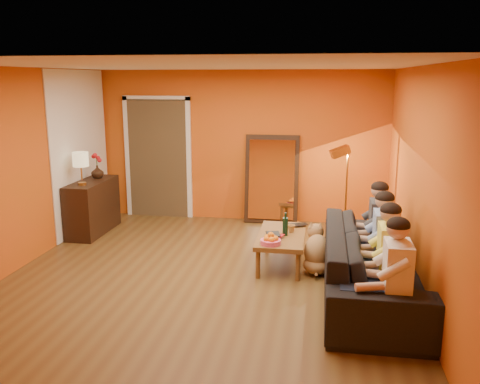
% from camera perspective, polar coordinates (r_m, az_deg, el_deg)
% --- Properties ---
extents(room_shell, '(5.00, 5.50, 2.60)m').
position_cam_1_polar(room_shell, '(6.53, -3.22, 2.43)').
color(room_shell, brown).
rests_on(room_shell, ground).
extents(white_accent, '(0.02, 1.90, 2.58)m').
position_cam_1_polar(white_accent, '(8.66, -17.47, 4.40)').
color(white_accent, white).
rests_on(white_accent, wall_left).
extents(doorway_recess, '(1.06, 0.30, 2.10)m').
position_cam_1_polar(doorway_recess, '(9.31, -8.94, 3.81)').
color(doorway_recess, '#3F2D19').
rests_on(doorway_recess, floor).
extents(door_jamb_left, '(0.08, 0.06, 2.20)m').
position_cam_1_polar(door_jamb_left, '(9.39, -12.48, 3.75)').
color(door_jamb_left, white).
rests_on(door_jamb_left, wall_back).
extents(door_jamb_right, '(0.08, 0.06, 2.20)m').
position_cam_1_polar(door_jamb_right, '(9.03, -5.74, 3.64)').
color(door_jamb_right, white).
rests_on(door_jamb_right, wall_back).
extents(door_header, '(1.22, 0.06, 0.08)m').
position_cam_1_polar(door_header, '(9.09, -9.42, 10.37)').
color(door_header, white).
rests_on(door_header, wall_back).
extents(mirror_frame, '(0.92, 0.27, 1.51)m').
position_cam_1_polar(mirror_frame, '(8.74, 3.58, 1.44)').
color(mirror_frame, black).
rests_on(mirror_frame, floor).
extents(mirror_glass, '(0.78, 0.21, 1.35)m').
position_cam_1_polar(mirror_glass, '(8.70, 3.55, 1.39)').
color(mirror_glass, white).
rests_on(mirror_glass, mirror_frame).
extents(sideboard, '(0.44, 1.18, 0.85)m').
position_cam_1_polar(sideboard, '(8.54, -16.21, -1.62)').
color(sideboard, black).
rests_on(sideboard, floor).
extents(table_lamp, '(0.24, 0.24, 0.51)m').
position_cam_1_polar(table_lamp, '(8.14, -17.40, 2.52)').
color(table_lamp, beige).
rests_on(table_lamp, sideboard).
extents(sofa, '(2.67, 1.05, 0.78)m').
position_cam_1_polar(sofa, '(6.02, 14.57, -7.84)').
color(sofa, black).
rests_on(sofa, floor).
extents(coffee_table, '(0.63, 1.22, 0.42)m').
position_cam_1_polar(coffee_table, '(6.90, 4.66, -6.39)').
color(coffee_table, brown).
rests_on(coffee_table, floor).
extents(floor_lamp, '(0.34, 0.30, 1.44)m').
position_cam_1_polar(floor_lamp, '(7.90, 11.84, -0.31)').
color(floor_lamp, gold).
rests_on(floor_lamp, floor).
extents(dog, '(0.52, 0.63, 0.64)m').
position_cam_1_polar(dog, '(6.64, 8.66, -6.26)').
color(dog, '#A97F4C').
rests_on(dog, floor).
extents(person_far_left, '(0.70, 0.44, 1.22)m').
position_cam_1_polar(person_far_left, '(5.03, 17.18, -9.47)').
color(person_far_left, silver).
rests_on(person_far_left, sofa).
extents(person_mid_left, '(0.70, 0.44, 1.22)m').
position_cam_1_polar(person_mid_left, '(5.54, 16.44, -7.35)').
color(person_mid_left, '#E8E14D').
rests_on(person_mid_left, sofa).
extents(person_mid_right, '(0.70, 0.44, 1.22)m').
position_cam_1_polar(person_mid_right, '(6.06, 15.84, -5.59)').
color(person_mid_right, '#7F95C4').
rests_on(person_mid_right, sofa).
extents(person_far_right, '(0.70, 0.44, 1.22)m').
position_cam_1_polar(person_far_right, '(6.58, 15.33, -4.10)').
color(person_far_right, '#323237').
rests_on(person_far_right, sofa).
extents(fruit_bowl, '(0.26, 0.26, 0.16)m').
position_cam_1_polar(fruit_bowl, '(6.39, 3.47, -5.20)').
color(fruit_bowl, '#EB527D').
rests_on(fruit_bowl, coffee_table).
extents(wine_bottle, '(0.07, 0.07, 0.31)m').
position_cam_1_polar(wine_bottle, '(6.74, 5.11, -3.61)').
color(wine_bottle, black).
rests_on(wine_bottle, coffee_table).
extents(tumbler, '(0.12, 0.12, 0.10)m').
position_cam_1_polar(tumbler, '(6.93, 5.78, -4.09)').
color(tumbler, '#B27F3F').
rests_on(tumbler, coffee_table).
extents(laptop, '(0.41, 0.35, 0.03)m').
position_cam_1_polar(laptop, '(7.15, 6.37, -3.85)').
color(laptop, black).
rests_on(laptop, coffee_table).
extents(book_lower, '(0.19, 0.24, 0.02)m').
position_cam_1_polar(book_lower, '(6.66, 3.00, -5.09)').
color(book_lower, black).
rests_on(book_lower, coffee_table).
extents(book_mid, '(0.27, 0.31, 0.02)m').
position_cam_1_polar(book_mid, '(6.66, 3.10, -4.90)').
color(book_mid, red).
rests_on(book_mid, book_lower).
extents(book_upper, '(0.22, 0.26, 0.02)m').
position_cam_1_polar(book_upper, '(6.63, 3.00, -4.77)').
color(book_upper, black).
rests_on(book_upper, book_mid).
extents(vase, '(0.20, 0.20, 0.21)m').
position_cam_1_polar(vase, '(8.65, -15.72, 2.18)').
color(vase, black).
rests_on(vase, sideboard).
extents(flowers, '(0.17, 0.17, 0.42)m').
position_cam_1_polar(flowers, '(8.62, -15.81, 3.66)').
color(flowers, red).
rests_on(flowers, vase).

